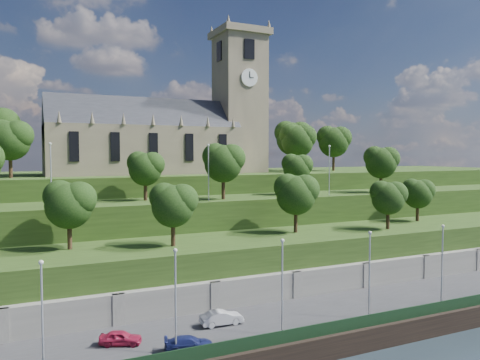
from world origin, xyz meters
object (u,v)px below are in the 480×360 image
car_left (121,338)px  car_right (189,343)px  church (171,130)px  car_middle (222,318)px

car_left → car_right: 6.15m
church → car_middle: bearing=-100.0°
car_middle → church: bearing=-7.8°
car_middle → car_left: bearing=96.1°
car_left → car_middle: (9.69, 0.67, 0.07)m
car_left → car_right: car_left is taller
car_middle → car_right: (-4.73, -4.30, -0.09)m
car_left → car_middle: 9.72m
car_left → car_middle: size_ratio=0.86×
car_left → car_middle: bearing=-62.8°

